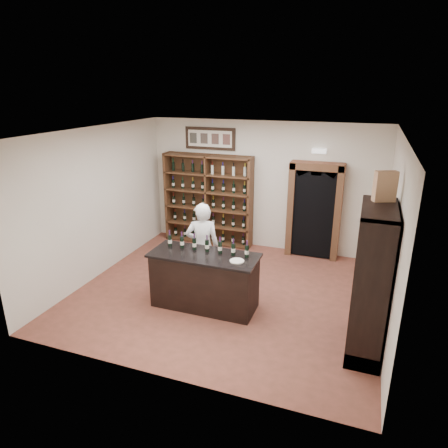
% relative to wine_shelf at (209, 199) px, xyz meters
% --- Properties ---
extents(floor, '(5.50, 5.50, 0.00)m').
position_rel_wine_shelf_xyz_m(floor, '(1.30, -2.33, -1.10)').
color(floor, brown).
rests_on(floor, ground).
extents(ceiling, '(5.50, 5.50, 0.00)m').
position_rel_wine_shelf_xyz_m(ceiling, '(1.30, -2.33, 1.90)').
color(ceiling, white).
rests_on(ceiling, wall_back).
extents(wall_back, '(5.50, 0.04, 3.00)m').
position_rel_wine_shelf_xyz_m(wall_back, '(1.30, 0.17, 0.40)').
color(wall_back, silver).
rests_on(wall_back, ground).
extents(wall_left, '(0.04, 5.00, 3.00)m').
position_rel_wine_shelf_xyz_m(wall_left, '(-1.45, -2.33, 0.40)').
color(wall_left, silver).
rests_on(wall_left, ground).
extents(wall_right, '(0.04, 5.00, 3.00)m').
position_rel_wine_shelf_xyz_m(wall_right, '(4.05, -2.33, 0.40)').
color(wall_right, silver).
rests_on(wall_right, ground).
extents(wine_shelf, '(2.20, 0.38, 2.20)m').
position_rel_wine_shelf_xyz_m(wine_shelf, '(0.00, 0.00, 0.00)').
color(wine_shelf, '#522B1C').
rests_on(wine_shelf, ground).
extents(framed_picture, '(1.25, 0.04, 0.52)m').
position_rel_wine_shelf_xyz_m(framed_picture, '(0.00, 0.14, 1.45)').
color(framed_picture, black).
rests_on(framed_picture, wall_back).
extents(arched_doorway, '(1.17, 0.35, 2.17)m').
position_rel_wine_shelf_xyz_m(arched_doorway, '(2.55, -0.00, 0.04)').
color(arched_doorway, black).
rests_on(arched_doorway, ground).
extents(emergency_light, '(0.30, 0.10, 0.10)m').
position_rel_wine_shelf_xyz_m(emergency_light, '(2.55, 0.09, 1.30)').
color(emergency_light, white).
rests_on(emergency_light, wall_back).
extents(tasting_counter, '(1.88, 0.78, 1.00)m').
position_rel_wine_shelf_xyz_m(tasting_counter, '(1.10, -2.93, -0.61)').
color(tasting_counter, black).
rests_on(tasting_counter, ground).
extents(counter_bottle_0, '(0.07, 0.07, 0.30)m').
position_rel_wine_shelf_xyz_m(counter_bottle_0, '(0.38, -2.79, 0.01)').
color(counter_bottle_0, black).
rests_on(counter_bottle_0, tasting_counter).
extents(counter_bottle_1, '(0.07, 0.07, 0.30)m').
position_rel_wine_shelf_xyz_m(counter_bottle_1, '(0.62, -2.79, 0.01)').
color(counter_bottle_1, black).
rests_on(counter_bottle_1, tasting_counter).
extents(counter_bottle_2, '(0.07, 0.07, 0.30)m').
position_rel_wine_shelf_xyz_m(counter_bottle_2, '(0.86, -2.79, 0.01)').
color(counter_bottle_2, black).
rests_on(counter_bottle_2, tasting_counter).
extents(counter_bottle_3, '(0.07, 0.07, 0.30)m').
position_rel_wine_shelf_xyz_m(counter_bottle_3, '(1.10, -2.79, 0.01)').
color(counter_bottle_3, black).
rests_on(counter_bottle_3, tasting_counter).
extents(counter_bottle_4, '(0.07, 0.07, 0.30)m').
position_rel_wine_shelf_xyz_m(counter_bottle_4, '(1.34, -2.79, 0.01)').
color(counter_bottle_4, black).
rests_on(counter_bottle_4, tasting_counter).
extents(counter_bottle_5, '(0.07, 0.07, 0.30)m').
position_rel_wine_shelf_xyz_m(counter_bottle_5, '(1.58, -2.79, 0.01)').
color(counter_bottle_5, black).
rests_on(counter_bottle_5, tasting_counter).
extents(counter_bottle_6, '(0.07, 0.07, 0.30)m').
position_rel_wine_shelf_xyz_m(counter_bottle_6, '(1.82, -2.79, 0.01)').
color(counter_bottle_6, black).
rests_on(counter_bottle_6, tasting_counter).
extents(side_cabinet, '(0.48, 1.20, 2.20)m').
position_rel_wine_shelf_xyz_m(side_cabinet, '(3.82, -3.23, -0.35)').
color(side_cabinet, black).
rests_on(side_cabinet, ground).
extents(shopkeeper, '(0.73, 0.61, 1.72)m').
position_rel_wine_shelf_xyz_m(shopkeeper, '(0.82, -2.33, -0.24)').
color(shopkeeper, white).
rests_on(shopkeeper, ground).
extents(plate, '(0.24, 0.24, 0.02)m').
position_rel_wine_shelf_xyz_m(plate, '(1.72, -3.03, -0.09)').
color(plate, silver).
rests_on(plate, tasting_counter).
extents(wine_crate, '(0.33, 0.23, 0.43)m').
position_rel_wine_shelf_xyz_m(wine_crate, '(3.82, -2.91, 1.31)').
color(wine_crate, tan).
rests_on(wine_crate, side_cabinet).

